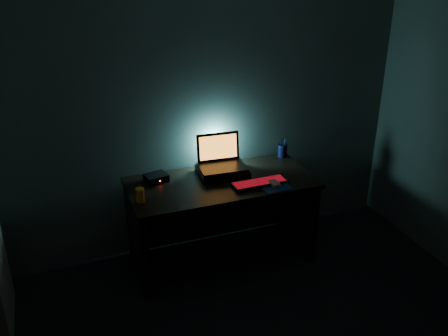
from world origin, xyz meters
The scene contains 10 objects.
room centered at (0.00, 0.00, 1.25)m, with size 3.50×4.00×2.50m.
desk centered at (0.00, 1.67, 0.49)m, with size 1.50×0.70×0.75m.
riser centered at (0.05, 1.73, 0.78)m, with size 0.40×0.30×0.06m, color black.
laptop centered at (0.05, 1.78, 0.87)m, with size 0.40×0.30×0.26m.
keyboard centered at (0.26, 1.46, 0.76)m, with size 0.45×0.15×0.03m.
mousepad centered at (0.36, 1.39, 0.75)m, with size 0.22×0.20×0.00m, color navy.
mouse centered at (0.36, 1.39, 0.77)m, with size 0.06×0.11×0.03m, color gray.
pen_cup centered at (0.68, 1.90, 0.81)m, with size 0.08×0.08×0.11m, color black.
juice_glass centered at (-0.68, 1.50, 0.80)m, with size 0.06×0.06×0.11m, color orange.
router centered at (-0.49, 1.80, 0.78)m, with size 0.20×0.17×0.06m.
Camera 1 is at (-1.22, -1.76, 2.54)m, focal length 40.00 mm.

